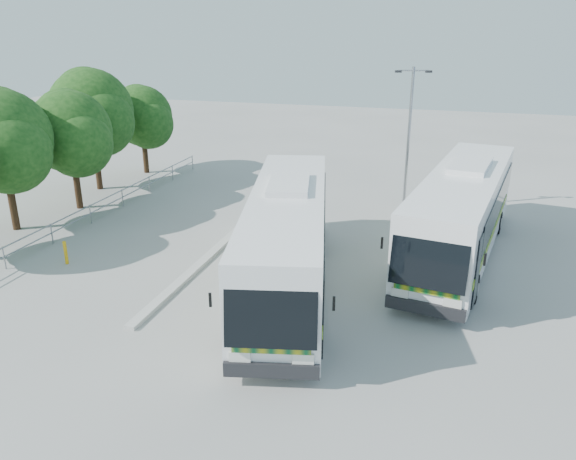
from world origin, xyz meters
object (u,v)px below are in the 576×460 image
(tree_far_b, at_px, (2,139))
(coach_main, at_px, (287,237))
(coach_adjacent, at_px, (462,212))
(lamppost, at_px, (409,134))
(tree_far_c, at_px, (71,132))
(tree_far_d, at_px, (92,111))
(tree_far_e, at_px, (143,116))
(bollard, at_px, (66,253))

(tree_far_b, distance_m, coach_main, 15.24)
(tree_far_b, height_order, coach_adjacent, tree_far_b)
(coach_main, relative_size, lamppost, 1.80)
(tree_far_c, bearing_deg, tree_far_d, 107.83)
(tree_far_d, xyz_separation_m, coach_adjacent, (21.50, -4.92, -2.75))
(tree_far_e, height_order, lamppost, lamppost)
(tree_far_e, distance_m, bollard, 16.18)
(coach_main, bearing_deg, tree_far_d, 133.78)
(tree_far_d, distance_m, tree_far_e, 4.65)
(tree_far_e, height_order, coach_main, tree_far_e)
(tree_far_c, distance_m, lamppost, 18.01)
(coach_main, height_order, bollard, coach_main)
(tree_far_c, relative_size, bollard, 6.30)
(tree_far_b, relative_size, bollard, 6.76)
(coach_main, relative_size, coach_adjacent, 0.99)
(tree_far_d, relative_size, lamppost, 0.96)
(tree_far_c, xyz_separation_m, coach_main, (13.95, -6.29, -2.20))
(tree_far_b, relative_size, lamppost, 0.91)
(tree_far_b, distance_m, tree_far_d, 7.61)
(tree_far_b, xyz_separation_m, coach_adjacent, (21.21, 2.68, -2.50))
(tree_far_d, bearing_deg, coach_main, -33.41)
(tree_far_b, relative_size, tree_far_d, 0.95)
(lamppost, bearing_deg, tree_far_b, -168.13)
(tree_far_b, bearing_deg, tree_far_c, 77.09)
(coach_adjacent, height_order, lamppost, lamppost)
(bollard, bearing_deg, tree_far_c, 121.57)
(tree_far_b, distance_m, tree_far_e, 12.13)
(coach_adjacent, bearing_deg, tree_far_b, -164.00)
(tree_far_c, distance_m, coach_main, 15.46)
(tree_far_c, relative_size, tree_far_e, 1.10)
(lamppost, bearing_deg, bollard, -151.93)
(tree_far_e, relative_size, lamppost, 0.77)
(coach_main, height_order, lamppost, lamppost)
(tree_far_b, distance_m, bollard, 7.19)
(coach_adjacent, bearing_deg, tree_far_d, 175.91)
(tree_far_d, relative_size, tree_far_e, 1.24)
(tree_far_b, height_order, coach_main, tree_far_b)
(tree_far_e, height_order, bollard, tree_far_e)
(tree_far_d, height_order, tree_far_e, tree_far_d)
(tree_far_e, distance_m, lamppost, 18.23)
(tree_far_d, distance_m, lamppost, 18.61)
(tree_far_c, relative_size, tree_far_d, 0.88)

